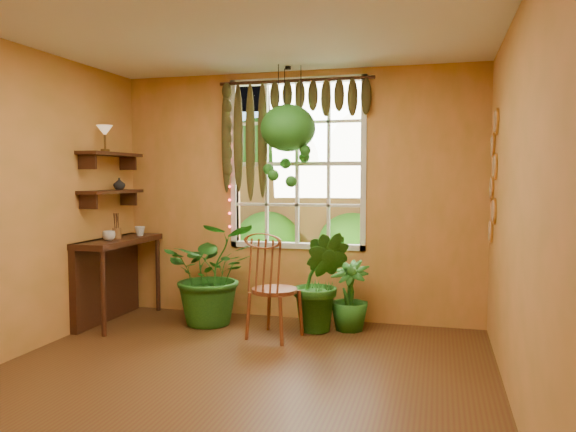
# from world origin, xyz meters

# --- Properties ---
(floor) EXTENTS (4.50, 4.50, 0.00)m
(floor) POSITION_xyz_m (0.00, 0.00, 0.00)
(floor) COLOR #513517
(floor) RESTS_ON ground
(ceiling) EXTENTS (4.50, 4.50, 0.00)m
(ceiling) POSITION_xyz_m (0.00, 0.00, 2.70)
(ceiling) COLOR silver
(ceiling) RESTS_ON wall_back
(wall_back) EXTENTS (4.00, 0.00, 4.00)m
(wall_back) POSITION_xyz_m (0.00, 2.25, 1.35)
(wall_back) COLOR #DA8B4A
(wall_back) RESTS_ON floor
(wall_right) EXTENTS (0.00, 4.50, 4.50)m
(wall_right) POSITION_xyz_m (2.00, 0.00, 1.35)
(wall_right) COLOR #DA8B4A
(wall_right) RESTS_ON floor
(window) EXTENTS (1.52, 0.10, 1.86)m
(window) POSITION_xyz_m (0.00, 2.28, 1.70)
(window) COLOR silver
(window) RESTS_ON wall_back
(valance_vine) EXTENTS (1.70, 0.12, 1.10)m
(valance_vine) POSITION_xyz_m (-0.08, 2.16, 2.28)
(valance_vine) COLOR #391C0F
(valance_vine) RESTS_ON window
(string_lights) EXTENTS (0.03, 0.03, 1.54)m
(string_lights) POSITION_xyz_m (-0.76, 2.19, 1.75)
(string_lights) COLOR #FF2633
(string_lights) RESTS_ON window
(wall_plates) EXTENTS (0.04, 0.32, 1.10)m
(wall_plates) POSITION_xyz_m (1.98, 1.79, 1.55)
(wall_plates) COLOR #FFF5D0
(wall_plates) RESTS_ON wall_right
(counter_ledge) EXTENTS (0.40, 1.20, 0.90)m
(counter_ledge) POSITION_xyz_m (-1.91, 1.60, 0.55)
(counter_ledge) COLOR #391C0F
(counter_ledge) RESTS_ON floor
(shelf_lower) EXTENTS (0.25, 0.90, 0.04)m
(shelf_lower) POSITION_xyz_m (-1.88, 1.60, 1.40)
(shelf_lower) COLOR #391C0F
(shelf_lower) RESTS_ON wall_left
(shelf_upper) EXTENTS (0.25, 0.90, 0.04)m
(shelf_upper) POSITION_xyz_m (-1.88, 1.60, 1.80)
(shelf_upper) COLOR #391C0F
(shelf_upper) RESTS_ON wall_left
(backyard) EXTENTS (14.00, 10.00, 12.00)m
(backyard) POSITION_xyz_m (0.24, 6.87, 1.28)
(backyard) COLOR #1D5217
(backyard) RESTS_ON ground
(windsor_chair) EXTENTS (0.54, 0.56, 1.18)m
(windsor_chair) POSITION_xyz_m (-0.02, 1.41, 0.34)
(windsor_chair) COLOR brown
(windsor_chair) RESTS_ON floor
(potted_plant_left) EXTENTS (1.24, 1.18, 1.09)m
(potted_plant_left) POSITION_xyz_m (-0.79, 1.76, 0.54)
(potted_plant_left) COLOR #134815
(potted_plant_left) RESTS_ON floor
(potted_plant_mid) EXTENTS (0.57, 0.47, 1.02)m
(potted_plant_mid) POSITION_xyz_m (0.37, 1.77, 0.51)
(potted_plant_mid) COLOR #134815
(potted_plant_mid) RESTS_ON floor
(potted_plant_right) EXTENTS (0.45, 0.45, 0.71)m
(potted_plant_right) POSITION_xyz_m (0.65, 1.90, 0.35)
(potted_plant_right) COLOR #134815
(potted_plant_right) RESTS_ON floor
(hanging_basket) EXTENTS (0.57, 0.57, 1.27)m
(hanging_basket) POSITION_xyz_m (-0.02, 1.98, 1.98)
(hanging_basket) COLOR black
(hanging_basket) RESTS_ON ceiling
(cup_a) EXTENTS (0.14, 0.14, 0.10)m
(cup_a) POSITION_xyz_m (-1.78, 1.38, 0.95)
(cup_a) COLOR silver
(cup_a) RESTS_ON counter_ledge
(cup_b) EXTENTS (0.14, 0.14, 0.11)m
(cup_b) POSITION_xyz_m (-1.72, 1.90, 0.95)
(cup_b) COLOR beige
(cup_b) RESTS_ON counter_ledge
(brush_jar) EXTENTS (0.10, 0.10, 0.35)m
(brush_jar) POSITION_xyz_m (-1.80, 1.56, 1.04)
(brush_jar) COLOR brown
(brush_jar) RESTS_ON counter_ledge
(shelf_vase) EXTENTS (0.16, 0.16, 0.13)m
(shelf_vase) POSITION_xyz_m (-1.87, 1.74, 1.48)
(shelf_vase) COLOR #B2AD99
(shelf_vase) RESTS_ON shelf_lower
(tiffany_lamp) EXTENTS (0.16, 0.16, 0.27)m
(tiffany_lamp) POSITION_xyz_m (-1.86, 1.47, 2.02)
(tiffany_lamp) COLOR #513617
(tiffany_lamp) RESTS_ON shelf_upper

